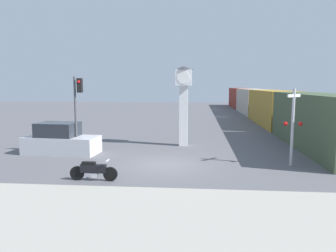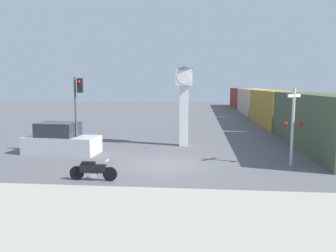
{
  "view_description": "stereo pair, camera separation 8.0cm",
  "coord_description": "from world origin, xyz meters",
  "px_view_note": "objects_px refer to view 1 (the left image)",
  "views": [
    {
      "loc": [
        1.62,
        -15.8,
        3.93
      ],
      "look_at": [
        0.07,
        1.03,
        1.82
      ],
      "focal_mm": 35.0,
      "sensor_mm": 36.0,
      "label": 1
    },
    {
      "loc": [
        1.7,
        -15.79,
        3.93
      ],
      "look_at": [
        0.07,
        1.03,
        1.82
      ],
      "focal_mm": 35.0,
      "sensor_mm": 36.0,
      "label": 2
    }
  ],
  "objects_px": {
    "freight_train": "(260,104)",
    "railroad_crossing_signal": "(293,124)",
    "motorcycle": "(93,171)",
    "traffic_light": "(78,101)",
    "clock_tower": "(184,94)",
    "parked_car": "(61,141)"
  },
  "relations": [
    {
      "from": "motorcycle",
      "to": "traffic_light",
      "type": "xyz_separation_m",
      "value": [
        -2.46,
        4.98,
        2.6
      ]
    },
    {
      "from": "motorcycle",
      "to": "traffic_light",
      "type": "distance_m",
      "value": 6.13
    },
    {
      "from": "motorcycle",
      "to": "railroad_crossing_signal",
      "type": "relative_size",
      "value": 0.53
    },
    {
      "from": "clock_tower",
      "to": "traffic_light",
      "type": "height_order",
      "value": "clock_tower"
    },
    {
      "from": "freight_train",
      "to": "traffic_light",
      "type": "height_order",
      "value": "traffic_light"
    },
    {
      "from": "motorcycle",
      "to": "traffic_light",
      "type": "bearing_deg",
      "value": 116.68
    },
    {
      "from": "freight_train",
      "to": "railroad_crossing_signal",
      "type": "height_order",
      "value": "railroad_crossing_signal"
    },
    {
      "from": "freight_train",
      "to": "traffic_light",
      "type": "distance_m",
      "value": 26.44
    },
    {
      "from": "clock_tower",
      "to": "parked_car",
      "type": "height_order",
      "value": "clock_tower"
    },
    {
      "from": "traffic_light",
      "to": "parked_car",
      "type": "bearing_deg",
      "value": 172.7
    },
    {
      "from": "traffic_light",
      "to": "parked_car",
      "type": "height_order",
      "value": "traffic_light"
    },
    {
      "from": "clock_tower",
      "to": "parked_car",
      "type": "distance_m",
      "value": 8.06
    },
    {
      "from": "motorcycle",
      "to": "railroad_crossing_signal",
      "type": "height_order",
      "value": "railroad_crossing_signal"
    },
    {
      "from": "motorcycle",
      "to": "freight_train",
      "type": "xyz_separation_m",
      "value": [
        11.7,
        27.27,
        1.27
      ]
    },
    {
      "from": "freight_train",
      "to": "parked_car",
      "type": "distance_m",
      "value": 26.93
    },
    {
      "from": "clock_tower",
      "to": "freight_train",
      "type": "relative_size",
      "value": 0.1
    },
    {
      "from": "railroad_crossing_signal",
      "to": "traffic_light",
      "type": "bearing_deg",
      "value": 171.86
    },
    {
      "from": "freight_train",
      "to": "traffic_light",
      "type": "relative_size",
      "value": 11.53
    },
    {
      "from": "motorcycle",
      "to": "railroad_crossing_signal",
      "type": "distance_m",
      "value": 9.61
    },
    {
      "from": "clock_tower",
      "to": "railroad_crossing_signal",
      "type": "height_order",
      "value": "clock_tower"
    },
    {
      "from": "clock_tower",
      "to": "traffic_light",
      "type": "relative_size",
      "value": 1.16
    },
    {
      "from": "clock_tower",
      "to": "railroad_crossing_signal",
      "type": "distance_m",
      "value": 7.49
    }
  ]
}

